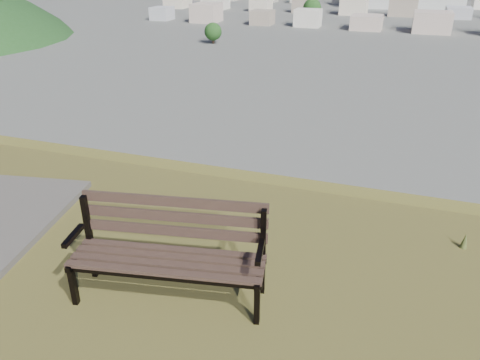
% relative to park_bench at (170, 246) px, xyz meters
% --- Properties ---
extents(park_bench, '(1.81, 0.86, 0.91)m').
position_rel_park_bench_xyz_m(park_bench, '(0.00, 0.00, 0.00)').
color(park_bench, '#3D2C23').
rests_on(park_bench, hilltop_mesa).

